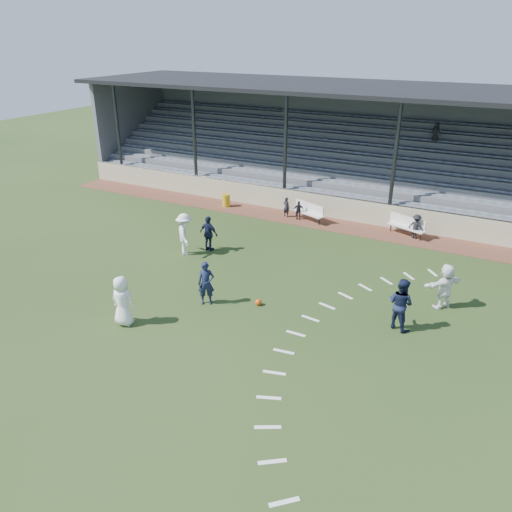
{
  "coord_description": "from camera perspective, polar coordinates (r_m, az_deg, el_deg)",
  "views": [
    {
      "loc": [
        8.33,
        -13.32,
        9.38
      ],
      "look_at": [
        0.0,
        2.5,
        1.3
      ],
      "focal_mm": 35.0,
      "sensor_mm": 36.0,
      "label": 1
    }
  ],
  "objects": [
    {
      "name": "sub_left_far",
      "position": [
        27.16,
        4.91,
        5.23
      ],
      "size": [
        0.65,
        0.45,
        1.03
      ],
      "primitive_type": "imported",
      "rotation": [
        0.0,
        0.0,
        3.5
      ],
      "color": "black",
      "rests_on": "cinder_track"
    },
    {
      "name": "player_white_wing",
      "position": [
        22.85,
        -8.16,
        2.47
      ],
      "size": [
        1.37,
        1.42,
        1.94
      ],
      "primitive_type": "imported",
      "rotation": [
        0.0,
        0.0,
        2.3
      ],
      "color": "white",
      "rests_on": "ground"
    },
    {
      "name": "grandstand",
      "position": [
        31.56,
        11.94,
        10.66
      ],
      "size": [
        34.6,
        9.0,
        6.61
      ],
      "color": "slate",
      "rests_on": "ground"
    },
    {
      "name": "sub_left_near",
      "position": [
        27.51,
        3.5,
        5.61
      ],
      "size": [
        0.45,
        0.33,
        1.11
      ],
      "primitive_type": "imported",
      "rotation": [
        0.0,
        0.0,
        2.96
      ],
      "color": "black",
      "rests_on": "cinder_track"
    },
    {
      "name": "cinder_track",
      "position": [
        26.92,
        7.98,
        3.71
      ],
      "size": [
        34.0,
        2.0,
        0.02
      ],
      "primitive_type": "cube",
      "color": "brown",
      "rests_on": "ground"
    },
    {
      "name": "football",
      "position": [
        18.73,
        0.27,
        -5.31
      ],
      "size": [
        0.24,
        0.24,
        0.24
      ],
      "primitive_type": "sphere",
      "color": "#DC470C",
      "rests_on": "ground"
    },
    {
      "name": "retaining_wall",
      "position": [
        27.66,
        8.81,
        5.52
      ],
      "size": [
        34.0,
        0.18,
        1.2
      ],
      "primitive_type": "cube",
      "color": "#C1B794",
      "rests_on": "ground"
    },
    {
      "name": "player_navy_mid",
      "position": [
        17.68,
        16.2,
        -5.27
      ],
      "size": [
        1.11,
        1.0,
        1.87
      ],
      "primitive_type": "imported",
      "rotation": [
        0.0,
        0.0,
        2.76
      ],
      "color": "#151C3A",
      "rests_on": "ground"
    },
    {
      "name": "player_navy_wing",
      "position": [
        23.16,
        -5.42,
        2.56
      ],
      "size": [
        1.02,
        0.51,
        1.68
      ],
      "primitive_type": "imported",
      "rotation": [
        0.0,
        0.0,
        3.04
      ],
      "color": "#151C3A",
      "rests_on": "ground"
    },
    {
      "name": "player_navy_lead",
      "position": [
        18.59,
        -5.73,
        -3.13
      ],
      "size": [
        0.74,
        0.67,
        1.7
      ],
      "primitive_type": "imported",
      "rotation": [
        0.0,
        0.0,
        0.55
      ],
      "color": "#151C3A",
      "rests_on": "ground"
    },
    {
      "name": "bench_left",
      "position": [
        27.09,
        6.03,
        5.23
      ],
      "size": [
        2.01,
        1.17,
        0.95
      ],
      "rotation": [
        0.0,
        0.0,
        -0.38
      ],
      "color": "silver",
      "rests_on": "cinder_track"
    },
    {
      "name": "bench_right",
      "position": [
        26.03,
        16.85,
        3.49
      ],
      "size": [
        2.01,
        1.14,
        0.95
      ],
      "rotation": [
        0.0,
        0.0,
        -0.36
      ],
      "color": "silver",
      "rests_on": "cinder_track"
    },
    {
      "name": "ground",
      "position": [
        18.3,
        -3.67,
        -6.58
      ],
      "size": [
        90.0,
        90.0,
        0.0
      ],
      "primitive_type": "plane",
      "color": "#283C18",
      "rests_on": "ground"
    },
    {
      "name": "player_white_lead",
      "position": [
        17.81,
        -15.03,
        -4.98
      ],
      "size": [
        0.93,
        0.64,
        1.82
      ],
      "primitive_type": "imported",
      "rotation": [
        0.0,
        0.0,
        3.21
      ],
      "color": "white",
      "rests_on": "ground"
    },
    {
      "name": "player_white_back",
      "position": [
        19.54,
        20.8,
        -3.23
      ],
      "size": [
        1.45,
        1.55,
        1.73
      ],
      "primitive_type": "imported",
      "rotation": [
        0.0,
        0.0,
        3.99
      ],
      "color": "white",
      "rests_on": "ground"
    },
    {
      "name": "trash_bin",
      "position": [
        29.27,
        -3.43,
        6.38
      ],
      "size": [
        0.45,
        0.45,
        0.72
      ],
      "primitive_type": "cylinder",
      "color": "gold",
      "rests_on": "cinder_track"
    },
    {
      "name": "sub_right",
      "position": [
        25.72,
        17.82,
        3.24
      ],
      "size": [
        0.88,
        0.63,
        1.23
      ],
      "primitive_type": "imported",
      "rotation": [
        0.0,
        0.0,
        2.91
      ],
      "color": "black",
      "rests_on": "cinder_track"
    },
    {
      "name": "penalty_arc",
      "position": [
        16.82,
        8.61,
        -9.86
      ],
      "size": [
        3.89,
        14.63,
        0.01
      ],
      "color": "white",
      "rests_on": "ground"
    }
  ]
}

